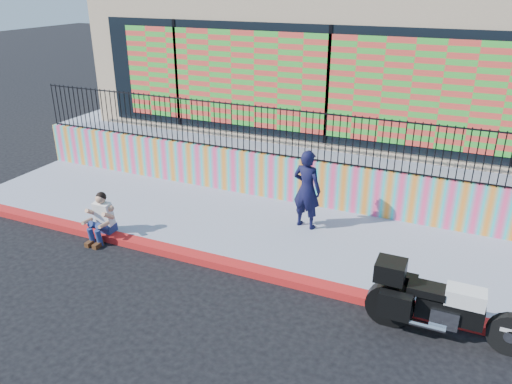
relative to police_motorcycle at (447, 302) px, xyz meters
The scene contains 10 objects.
ground 3.45m from the police_motorcycle, behind, with size 90.00×90.00×0.00m, color black.
red_curb 3.44m from the police_motorcycle, behind, with size 16.00×0.30×0.15m, color red.
sidewalk 4.00m from the police_motorcycle, 148.21° to the left, with size 16.00×3.00×0.15m, color gray.
mural_wall 4.99m from the police_motorcycle, 132.38° to the left, with size 16.00×0.20×1.10m, color #FF437B.
metal_fence 5.13m from the police_motorcycle, 132.38° to the left, with size 15.80×0.04×1.20m, color black, non-canonical shape.
elevated_platform 9.41m from the police_motorcycle, 110.95° to the left, with size 16.00×10.00×1.25m, color gray.
storefront_building 9.56m from the police_motorcycle, 111.43° to the left, with size 14.00×8.06×4.00m.
police_motorcycle is the anchor object (origin of this frame).
police_officer 4.00m from the police_motorcycle, 141.43° to the left, with size 0.64×0.42×1.77m, color black.
seated_man 6.99m from the police_motorcycle, behind, with size 0.54×0.71×1.06m.
Camera 1 is at (3.26, -7.43, 5.20)m, focal length 35.00 mm.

